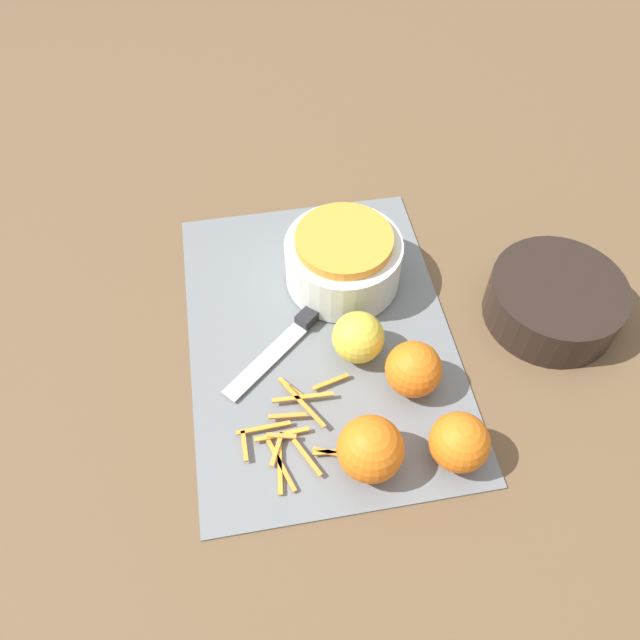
# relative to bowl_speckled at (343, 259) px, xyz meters

# --- Properties ---
(ground_plane) EXTENTS (4.00, 4.00, 0.00)m
(ground_plane) POSITION_rel_bowl_speckled_xyz_m (0.09, -0.05, -0.05)
(ground_plane) COLOR brown
(cutting_board) EXTENTS (0.47, 0.34, 0.01)m
(cutting_board) POSITION_rel_bowl_speckled_xyz_m (0.09, -0.05, -0.04)
(cutting_board) COLOR slate
(cutting_board) RESTS_ON ground_plane
(bowl_speckled) EXTENTS (0.16, 0.16, 0.08)m
(bowl_speckled) POSITION_rel_bowl_speckled_xyz_m (0.00, 0.00, 0.00)
(bowl_speckled) COLOR silver
(bowl_speckled) RESTS_ON cutting_board
(bowl_dark) EXTENTS (0.17, 0.17, 0.06)m
(bowl_dark) POSITION_rel_bowl_speckled_xyz_m (0.10, 0.26, -0.02)
(bowl_dark) COLOR black
(bowl_dark) RESTS_ON ground_plane
(knife) EXTENTS (0.16, 0.19, 0.02)m
(knife) POSITION_rel_bowl_speckled_xyz_m (0.06, -0.05, -0.03)
(knife) COLOR #232328
(knife) RESTS_ON cutting_board
(orange_left) EXTENTS (0.07, 0.07, 0.07)m
(orange_left) POSITION_rel_bowl_speckled_xyz_m (0.18, 0.05, -0.01)
(orange_left) COLOR orange
(orange_left) RESTS_ON cutting_board
(orange_right) EXTENTS (0.07, 0.07, 0.07)m
(orange_right) POSITION_rel_bowl_speckled_xyz_m (0.28, 0.07, -0.01)
(orange_right) COLOR orange
(orange_right) RESTS_ON cutting_board
(orange_back) EXTENTS (0.07, 0.07, 0.07)m
(orange_back) POSITION_rel_bowl_speckled_xyz_m (0.27, -0.02, -0.00)
(orange_back) COLOR orange
(orange_back) RESTS_ON cutting_board
(lemon) EXTENTS (0.06, 0.06, 0.06)m
(lemon) POSITION_rel_bowl_speckled_xyz_m (0.12, -0.01, -0.01)
(lemon) COLOR gold
(lemon) RESTS_ON cutting_board
(peel_pile) EXTENTS (0.15, 0.14, 0.01)m
(peel_pile) POSITION_rel_bowl_speckled_xyz_m (0.22, -0.10, -0.04)
(peel_pile) COLOR orange
(peel_pile) RESTS_ON cutting_board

